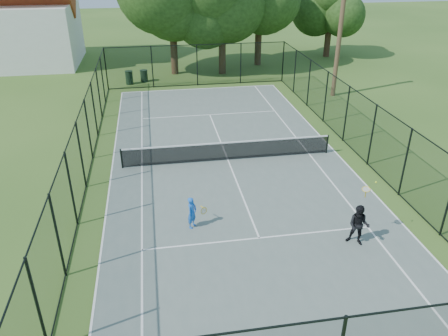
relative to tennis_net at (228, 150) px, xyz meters
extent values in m
plane|color=#33551D|center=(0.00, 0.00, -0.58)|extent=(120.00, 120.00, 0.00)
cube|color=#596861|center=(0.00, 0.00, -0.55)|extent=(11.00, 24.00, 0.06)
cylinder|color=black|center=(-5.00, 0.00, -0.04)|extent=(0.08, 0.08, 0.95)
cylinder|color=black|center=(5.00, 0.00, -0.04)|extent=(0.08, 0.08, 0.95)
cube|color=black|center=(0.00, 0.00, -0.04)|extent=(10.00, 0.03, 0.88)
cube|color=white|center=(0.00, 0.00, 0.40)|extent=(10.00, 0.05, 0.06)
cylinder|color=#332114|center=(-1.44, 16.61, 1.46)|extent=(0.56, 0.56, 4.08)
cylinder|color=#332114|center=(2.36, 16.04, 1.24)|extent=(0.56, 0.56, 3.64)
sphere|color=black|center=(2.36, 16.04, 4.69)|extent=(6.52, 6.52, 6.52)
cylinder|color=#332114|center=(5.88, 18.44, 1.25)|extent=(0.56, 0.56, 3.67)
sphere|color=black|center=(5.88, 18.44, 4.54)|extent=(5.82, 5.82, 5.82)
cylinder|color=#332114|center=(12.98, 20.47, 0.81)|extent=(0.56, 0.56, 2.78)
sphere|color=black|center=(12.98, 20.47, 3.42)|extent=(4.86, 4.86, 4.86)
cylinder|color=black|center=(-5.01, 14.17, -0.10)|extent=(0.54, 0.54, 0.95)
cylinder|color=black|center=(-5.01, 14.17, 0.39)|extent=(0.58, 0.58, 0.05)
cylinder|color=black|center=(-3.92, 14.66, -0.15)|extent=(0.54, 0.54, 0.85)
cylinder|color=black|center=(-3.92, 14.66, 0.29)|extent=(0.58, 0.58, 0.05)
cylinder|color=#4C3823|center=(8.99, 9.00, 3.18)|extent=(0.30, 0.30, 7.51)
imported|color=blue|center=(-2.26, -5.30, 0.09)|extent=(0.50, 0.53, 1.22)
torus|color=gold|center=(-1.81, -5.15, 0.03)|extent=(0.27, 0.18, 0.29)
cylinder|color=silver|center=(-1.81, -5.15, 0.03)|extent=(0.23, 0.15, 0.25)
imported|color=black|center=(3.25, -7.25, 0.23)|extent=(0.92, 0.88, 1.50)
torus|color=gold|center=(3.50, -6.90, 1.43)|extent=(0.30, 0.28, 0.14)
cylinder|color=silver|center=(3.50, -6.90, 1.43)|extent=(0.26, 0.24, 0.11)
sphere|color=#CCE526|center=(3.80, -6.93, 1.69)|extent=(0.07, 0.07, 0.07)
camera|label=1|loc=(-3.33, -18.66, 8.76)|focal=35.00mm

